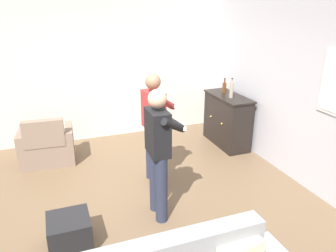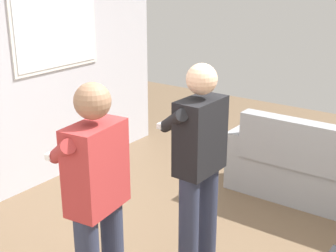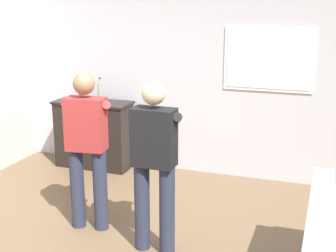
{
  "view_description": "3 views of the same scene",
  "coord_description": "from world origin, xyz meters",
  "views": [
    {
      "loc": [
        3.75,
        -0.82,
        2.6
      ],
      "look_at": [
        0.14,
        0.52,
        1.15
      ],
      "focal_mm": 35.0,
      "sensor_mm": 36.0,
      "label": 1
    },
    {
      "loc": [
        -2.35,
        -1.32,
        2.3
      ],
      "look_at": [
        0.29,
        0.59,
        1.19
      ],
      "focal_mm": 50.0,
      "sensor_mm": 36.0,
      "label": 2
    },
    {
      "loc": [
        1.83,
        -3.53,
        2.37
      ],
      "look_at": [
        0.38,
        0.56,
        1.21
      ],
      "focal_mm": 50.0,
      "sensor_mm": 36.0,
      "label": 3
    }
  ],
  "objects": [
    {
      "name": "person_standing_right",
      "position": [
        0.32,
        0.34,
        0.94
      ],
      "size": [
        0.56,
        0.48,
        1.68
      ],
      "color": "#282D42",
      "rests_on": "ground"
    },
    {
      "name": "person_standing_left",
      "position": [
        -0.51,
        0.55,
        0.94
      ],
      "size": [
        0.55,
        0.5,
        1.68
      ],
      "color": "#282D42",
      "rests_on": "ground"
    }
  ]
}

